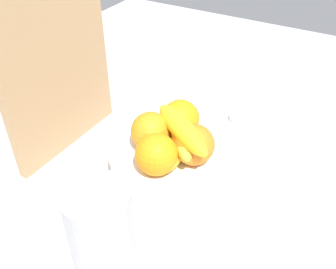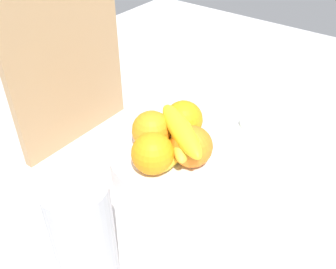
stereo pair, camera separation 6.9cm
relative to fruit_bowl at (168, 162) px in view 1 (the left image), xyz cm
name	(u,v)px [view 1 (the left image)]	position (x,y,z in cm)	size (l,w,h in cm)	color
ground_plane	(163,171)	(1.05, 1.73, -4.27)	(180.00, 140.00, 3.00)	#B2B2B4
fruit_bowl	(168,162)	(0.00, 0.00, 0.00)	(23.18, 23.18, 5.53)	white
orange_front_left	(151,132)	(-0.72, 3.40, 6.64)	(7.75, 7.75, 7.75)	orange
orange_front_right	(156,154)	(-6.01, -1.09, 6.64)	(7.75, 7.75, 7.75)	orange
orange_center	(194,145)	(-0.16, -5.55, 6.64)	(7.75, 7.75, 7.75)	orange
orange_back_left	(180,119)	(5.98, 0.59, 6.64)	(7.75, 7.75, 7.75)	orange
banana_bunch	(180,135)	(0.77, -2.24, 6.97)	(17.93, 16.37, 8.40)	yellow
cutting_board	(57,69)	(-2.00, 24.11, 15.23)	(28.00, 1.80, 36.00)	tan
thermos_tumbler	(103,242)	(-25.74, -4.51, 6.63)	(8.90, 8.90, 18.79)	silver
jar_lid	(244,118)	(25.27, -6.65, -2.26)	(7.00, 7.00, 1.02)	white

